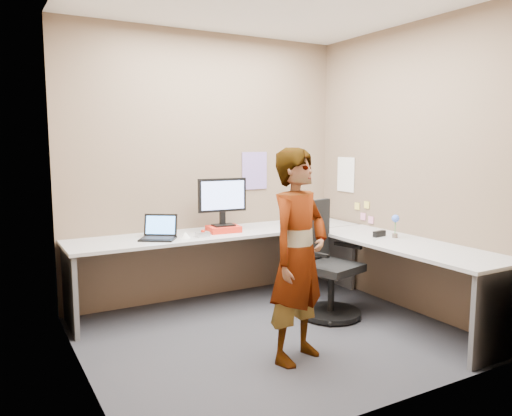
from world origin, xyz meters
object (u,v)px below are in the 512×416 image
monitor (222,198)px  office_chair (326,270)px  desk (291,252)px  person (298,256)px

monitor → office_chair: size_ratio=0.47×
desk → person: size_ratio=1.90×
office_chair → person: 1.06m
office_chair → monitor: bearing=115.9°
office_chair → person: person is taller
desk → office_chair: (0.25, -0.20, -0.16)m
desk → person: bearing=-120.5°
office_chair → person: bearing=-154.4°
monitor → person: bearing=-88.6°
desk → office_chair: size_ratio=2.84×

